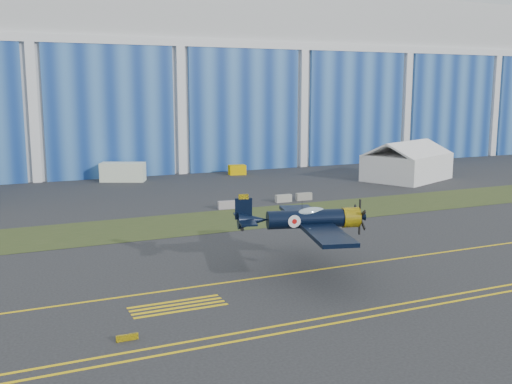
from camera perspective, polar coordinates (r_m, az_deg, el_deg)
name	(u,v)px	position (r m, az deg, el deg)	size (l,w,h in m)	color
ground	(351,246)	(52.77, 9.01, -5.06)	(260.00, 260.00, 0.00)	#2C2D30
grass_median	(279,215)	(64.61, 2.24, -2.20)	(260.00, 10.00, 0.02)	#475128
hangar	(146,81)	(117.83, -10.47, 10.35)	(220.00, 45.70, 30.00)	silver
taxiway_centreline	(385,260)	(48.82, 12.23, -6.37)	(200.00, 0.20, 0.02)	yellow
edge_line_near	(473,298)	(41.93, 20.00, -9.45)	(80.00, 0.20, 0.02)	yellow
edge_line_far	(462,293)	(42.61, 19.06, -9.09)	(80.00, 0.20, 0.02)	yellow
hold_short_ladder	(178,306)	(38.38, -7.46, -10.72)	(6.00, 2.40, 0.02)	yellow
guard_board_left	(127,338)	(33.91, -12.17, -13.39)	(1.20, 0.15, 0.35)	yellow
warbird	(306,219)	(44.07, 4.78, -2.58)	(13.85, 15.48, 3.91)	black
tent	(407,160)	(92.29, 14.20, 2.94)	(15.22, 13.51, 5.84)	white
shipping_container	(123,172)	(90.28, -12.56, 1.87)	(6.38, 2.55, 2.77)	silver
tug	(237,170)	(95.21, -1.81, 2.13)	(2.63, 1.64, 1.53)	#DEB000
barrier_a	(227,205)	(67.92, -2.80, -1.24)	(2.00, 0.60, 0.90)	#9C9399
barrier_b	(284,198)	(72.01, 2.64, -0.61)	(2.00, 0.60, 0.90)	#9E9C94
barrier_c	(304,197)	(73.40, 4.58, -0.43)	(2.00, 0.60, 0.90)	gray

